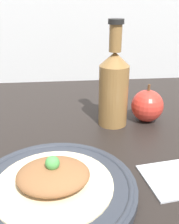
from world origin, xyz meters
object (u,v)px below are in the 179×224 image
cider_bottle (114,86)px  apple (147,106)px  plate (54,188)px  plated_food (53,177)px

cider_bottle → apple: bearing=5.3°
apple → plate: bearing=-132.7°
cider_bottle → apple: size_ratio=2.59×
plated_food → cider_bottle: (15.48, 26.56, 7.42)cm
plated_food → plate: bearing=0.0°
plate → apple: (25.34, 27.47, 3.44)cm
plate → plated_food: 2.31cm
apple → cider_bottle: bearing=-174.7°
plate → plated_food: size_ratio=1.40×
cider_bottle → apple: cider_bottle is taller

